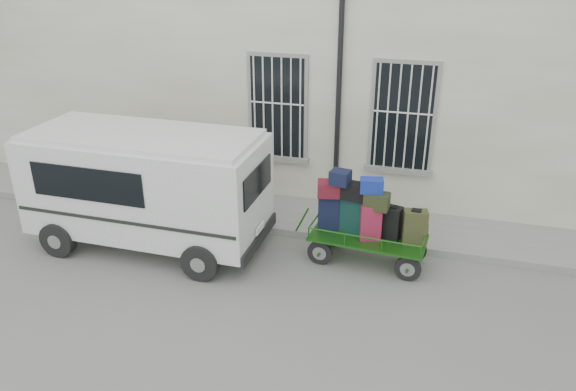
% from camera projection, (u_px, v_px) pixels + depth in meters
% --- Properties ---
extents(ground, '(80.00, 80.00, 0.00)m').
position_uv_depth(ground, '(253.00, 268.00, 10.48)').
color(ground, slate).
rests_on(ground, ground).
extents(building, '(24.00, 5.15, 6.00)m').
position_uv_depth(building, '(322.00, 54.00, 14.06)').
color(building, '#BCB6A1').
rests_on(building, ground).
extents(sidewalk, '(24.00, 1.70, 0.15)m').
position_uv_depth(sidewalk, '(286.00, 214.00, 12.38)').
color(sidewalk, gray).
rests_on(sidewalk, ground).
extents(luggage_cart, '(2.53, 1.12, 1.81)m').
position_uv_depth(luggage_cart, '(365.00, 219.00, 10.34)').
color(luggage_cart, black).
rests_on(luggage_cart, ground).
extents(van, '(4.65, 2.15, 2.33)m').
position_uv_depth(van, '(146.00, 182.00, 10.80)').
color(van, silver).
rests_on(van, ground).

